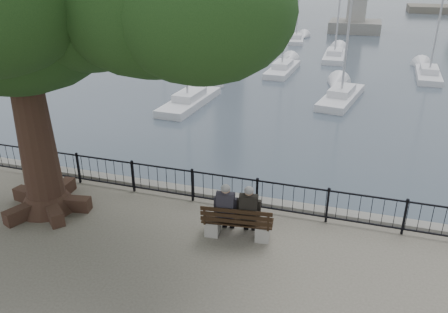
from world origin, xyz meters
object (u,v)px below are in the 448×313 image
at_px(bench, 237,226).
at_px(person_left, 227,210).
at_px(lion_monument, 356,13).
at_px(person_right, 249,213).

bearing_deg(bench, person_left, 167.53).
bearing_deg(lion_monument, person_right, -91.05).
relative_size(person_left, lion_monument, 0.17).
bearing_deg(lion_monument, person_left, -91.74).
bearing_deg(bench, person_right, 26.92).
relative_size(person_left, person_right, 1.00).
xyz_separation_m(person_right, lion_monument, (0.89, 48.76, 0.54)).
bearing_deg(person_right, person_left, -173.15).
xyz_separation_m(person_left, person_right, (0.59, 0.07, 0.00)).
distance_m(person_left, person_right, 0.59).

